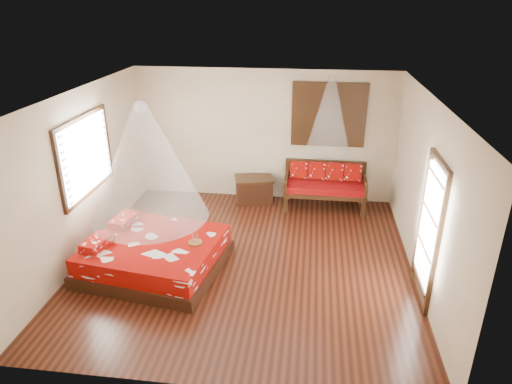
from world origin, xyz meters
TOP-DOWN VIEW (x-y plane):
  - room at (0.00, 0.00)m, footprint 5.54×5.54m
  - bed at (-1.47, -0.40)m, footprint 2.36×2.19m
  - daybed at (1.32, 2.38)m, footprint 1.70×0.75m
  - storage_chest at (-0.19, 2.45)m, footprint 0.91×0.75m
  - shutter_panel at (1.32, 2.72)m, footprint 1.52×0.06m
  - window_left at (-2.71, 0.20)m, footprint 0.10×1.74m
  - glazed_door at (2.72, -0.60)m, footprint 0.08×1.02m
  - wine_tray at (-0.76, -0.38)m, footprint 0.22×0.22m
  - mosquito_net_main at (-1.45, -0.40)m, footprint 1.81×1.81m
  - mosquito_net_daybed at (1.32, 2.25)m, footprint 0.88×0.88m

SIDE VIEW (x-z plane):
  - bed at x=-1.47m, z-range -0.07..0.57m
  - storage_chest at x=-0.19m, z-range 0.00..0.55m
  - daybed at x=1.32m, z-range 0.05..0.99m
  - wine_tray at x=-0.76m, z-range 0.46..0.64m
  - glazed_door at x=2.72m, z-range -0.01..2.15m
  - room at x=0.00m, z-range -0.02..2.82m
  - window_left at x=-2.71m, z-range 1.03..2.37m
  - mosquito_net_main at x=-1.45m, z-range 0.95..2.75m
  - shutter_panel at x=1.32m, z-range 1.24..2.56m
  - mosquito_net_daybed at x=1.32m, z-range 1.25..2.75m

